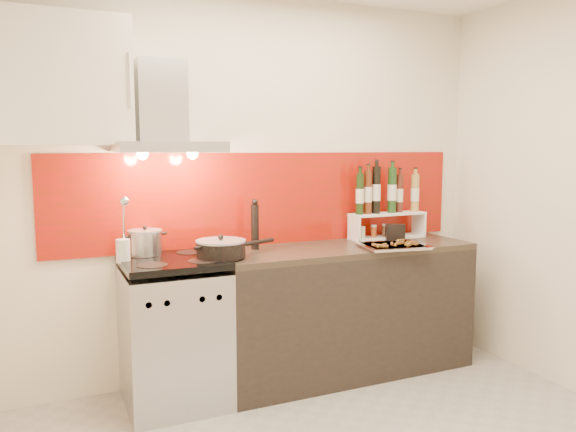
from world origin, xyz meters
name	(u,v)px	position (x,y,z in m)	size (l,w,h in m)	color
back_wall	(262,187)	(0.00, 1.40, 1.30)	(3.40, 0.02, 2.60)	silver
backsplash	(269,199)	(0.05, 1.39, 1.22)	(3.00, 0.02, 0.64)	maroon
range_stove	(174,333)	(-0.70, 1.10, 0.44)	(0.60, 0.60, 0.91)	#B7B7BA
counter	(344,309)	(0.50, 1.10, 0.45)	(1.80, 0.60, 0.90)	black
range_hood	(164,120)	(-0.70, 1.24, 1.74)	(0.62, 0.50, 0.61)	#B7B7BA
upper_cabinet	(65,81)	(-1.25, 1.22, 1.95)	(0.70, 0.35, 0.72)	silver
stock_pot	(145,242)	(-0.83, 1.29, 0.99)	(0.21, 0.21, 0.18)	#B7B7BA
saute_pan	(222,248)	(-0.41, 1.02, 0.96)	(0.57, 0.33, 0.14)	black
utensil_jar	(123,243)	(-0.98, 1.14, 1.02)	(0.08, 0.12, 0.40)	silver
pepper_mill	(255,225)	(-0.12, 1.23, 1.06)	(0.05, 0.05, 0.34)	black
step_shelf	(386,205)	(0.93, 1.26, 1.15)	(0.60, 0.16, 0.54)	white
caddy_box	(395,232)	(0.95, 1.15, 0.96)	(0.14, 0.06, 0.12)	black
baking_tray	(394,246)	(0.76, 0.90, 0.92)	(0.48, 0.40, 0.03)	silver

